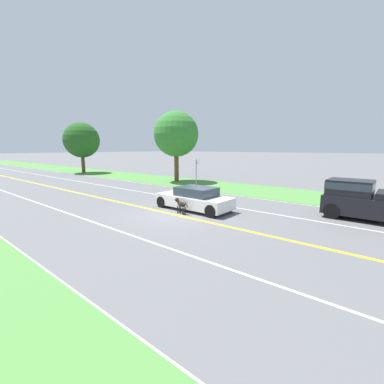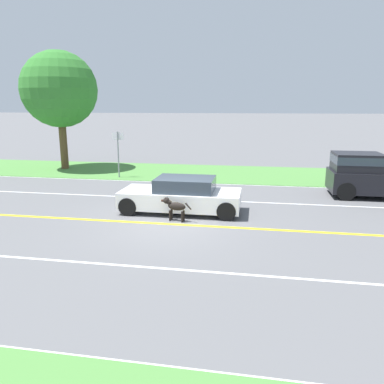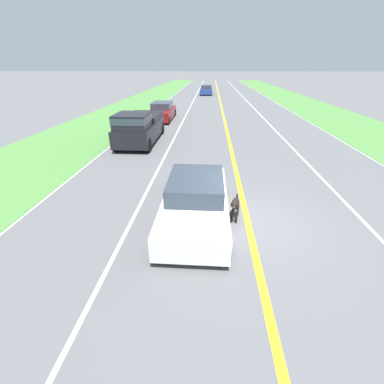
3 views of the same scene
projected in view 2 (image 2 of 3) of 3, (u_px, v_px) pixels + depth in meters
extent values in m
plane|color=#5B5B5E|center=(169.00, 224.00, 12.72)|extent=(400.00, 400.00, 0.00)
cube|color=yellow|center=(169.00, 224.00, 12.71)|extent=(0.18, 160.00, 0.01)
cube|color=white|center=(200.00, 183.00, 19.43)|extent=(0.14, 160.00, 0.01)
cube|color=white|center=(68.00, 356.00, 6.00)|extent=(0.14, 160.00, 0.01)
cube|color=white|center=(188.00, 199.00, 16.07)|extent=(0.10, 160.00, 0.01)
cube|color=white|center=(137.00, 266.00, 9.36)|extent=(0.10, 160.00, 0.01)
cube|color=#4C843D|center=(208.00, 173.00, 22.31)|extent=(6.00, 160.00, 0.03)
cube|color=white|center=(181.00, 199.00, 14.11)|extent=(1.84, 4.47, 0.64)
cube|color=#2D3842|center=(185.00, 184.00, 13.95)|extent=(1.58, 2.15, 0.50)
cylinder|color=black|center=(142.00, 196.00, 15.24)|extent=(0.22, 0.67, 0.67)
cylinder|color=black|center=(230.00, 200.00, 14.64)|extent=(0.22, 0.67, 0.67)
cylinder|color=black|center=(128.00, 207.00, 13.65)|extent=(0.22, 0.67, 0.67)
cylinder|color=black|center=(226.00, 211.00, 13.04)|extent=(0.22, 0.67, 0.67)
ellipsoid|color=black|center=(177.00, 206.00, 12.94)|extent=(0.33, 0.68, 0.28)
cylinder|color=black|center=(172.00, 214.00, 13.16)|extent=(0.07, 0.07, 0.39)
cylinder|color=black|center=(184.00, 216.00, 13.00)|extent=(0.07, 0.07, 0.39)
cylinder|color=black|center=(170.00, 216.00, 13.02)|extent=(0.07, 0.07, 0.39)
cylinder|color=black|center=(182.00, 217.00, 12.87)|extent=(0.07, 0.07, 0.39)
cylinder|color=black|center=(169.00, 203.00, 13.01)|extent=(0.17, 0.20, 0.17)
sphere|color=black|center=(166.00, 201.00, 13.03)|extent=(0.26, 0.26, 0.22)
ellipsoid|color=#331E14|center=(162.00, 201.00, 13.09)|extent=(0.12, 0.12, 0.08)
cone|color=black|center=(167.00, 198.00, 13.07)|extent=(0.08, 0.08, 0.10)
cone|color=black|center=(166.00, 199.00, 12.96)|extent=(0.08, 0.08, 0.10)
cylinder|color=black|center=(188.00, 206.00, 12.78)|extent=(0.10, 0.25, 0.24)
cube|color=black|center=(357.00, 162.00, 16.33)|extent=(1.73, 1.98, 0.78)
cube|color=#2D3842|center=(358.00, 159.00, 16.31)|extent=(1.75, 2.01, 0.34)
cylinder|color=black|center=(338.00, 183.00, 17.55)|extent=(0.22, 0.78, 0.78)
cylinder|color=black|center=(346.00, 191.00, 15.82)|extent=(0.22, 0.78, 0.78)
cylinder|color=brown|center=(63.00, 142.00, 23.54)|extent=(0.46, 0.46, 3.42)
sphere|color=#337A2D|center=(59.00, 89.00, 22.82)|extent=(4.61, 4.61, 4.61)
cylinder|color=gray|center=(118.00, 155.00, 20.67)|extent=(0.08, 0.08, 2.56)
cube|color=white|center=(118.00, 136.00, 20.49)|extent=(0.03, 0.64, 0.40)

